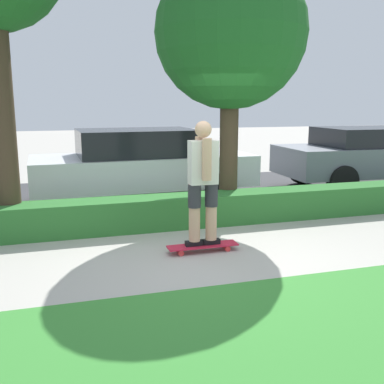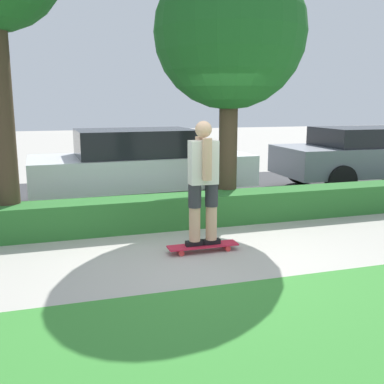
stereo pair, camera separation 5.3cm
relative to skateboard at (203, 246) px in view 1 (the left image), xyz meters
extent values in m
plane|color=#ADA89E|center=(-0.06, -0.20, -0.08)|extent=(60.00, 60.00, 0.00)
cube|color=#38383A|center=(-0.06, 4.00, -0.08)|extent=(18.65, 5.00, 0.01)
cube|color=#2D702D|center=(-0.06, 1.40, 0.18)|extent=(18.65, 0.60, 0.53)
cube|color=red|center=(0.00, 0.00, 0.01)|extent=(1.00, 0.24, 0.02)
cylinder|color=red|center=(0.34, -0.09, -0.04)|extent=(0.08, 0.04, 0.08)
cylinder|color=red|center=(0.34, 0.09, -0.04)|extent=(0.08, 0.04, 0.08)
cylinder|color=red|center=(-0.34, -0.09, -0.04)|extent=(0.08, 0.04, 0.08)
cylinder|color=red|center=(-0.34, 0.09, -0.04)|extent=(0.08, 0.04, 0.08)
cube|color=black|center=(-0.12, 0.00, 0.05)|extent=(0.26, 0.09, 0.07)
cylinder|color=tan|center=(-0.12, 0.00, 0.49)|extent=(0.16, 0.16, 0.80)
cylinder|color=#2D2D33|center=(-0.12, 0.00, 0.73)|extent=(0.18, 0.18, 0.32)
cube|color=black|center=(0.12, 0.00, 0.05)|extent=(0.26, 0.09, 0.07)
cylinder|color=tan|center=(0.12, 0.00, 0.49)|extent=(0.16, 0.16, 0.80)
cylinder|color=#2D2D33|center=(0.12, 0.00, 0.73)|extent=(0.18, 0.18, 0.32)
cube|color=silver|center=(0.00, 0.00, 1.19)|extent=(0.38, 0.21, 0.59)
cylinder|color=tan|center=(0.00, -0.16, 1.25)|extent=(0.13, 0.13, 0.56)
cylinder|color=tan|center=(0.00, 0.16, 1.25)|extent=(0.13, 0.13, 0.56)
sphere|color=tan|center=(0.00, 0.00, 1.63)|extent=(0.23, 0.23, 0.23)
cylinder|color=#423323|center=(-2.66, 1.62, 1.70)|extent=(0.39, 0.39, 3.55)
cylinder|color=#423323|center=(1.06, 1.76, 1.18)|extent=(0.33, 0.33, 2.53)
sphere|color=#1E5B23|center=(1.06, 1.76, 3.16)|extent=(2.61, 2.61, 2.61)
cube|color=silver|center=(-0.15, 3.66, 0.56)|extent=(4.68, 2.01, 0.64)
cube|color=black|center=(-0.29, 3.66, 1.16)|extent=(2.46, 1.71, 0.55)
cylinder|color=black|center=(1.29, 2.81, 0.24)|extent=(0.65, 0.22, 0.65)
cylinder|color=black|center=(1.29, 4.51, 0.24)|extent=(0.65, 0.22, 0.65)
cylinder|color=black|center=(-1.58, 2.81, 0.24)|extent=(0.65, 0.22, 0.65)
cylinder|color=black|center=(-1.58, 4.51, 0.24)|extent=(0.65, 0.22, 0.65)
cube|color=slate|center=(5.61, 3.55, 0.61)|extent=(4.81, 2.02, 0.68)
cube|color=black|center=(5.47, 3.55, 1.17)|extent=(2.52, 1.73, 0.44)
cylinder|color=black|center=(4.14, 2.69, 0.27)|extent=(0.71, 0.22, 0.71)
cylinder|color=black|center=(4.14, 4.41, 0.27)|extent=(0.71, 0.22, 0.71)
camera|label=1|loc=(-1.88, -5.75, 1.98)|focal=42.00mm
camera|label=2|loc=(-1.93, -5.73, 1.98)|focal=42.00mm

